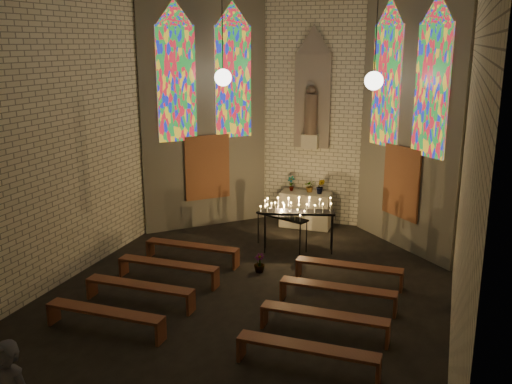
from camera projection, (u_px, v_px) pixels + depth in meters
floor at (236, 309)px, 11.20m from camera, size 12.00×12.00×0.00m
room at (286, 102)px, 13.33m from camera, size 8.22×12.43×7.00m
altar at (306, 210)px, 16.04m from camera, size 1.40×0.60×1.00m
flower_vase_left at (291, 183)px, 16.06m from camera, size 0.26×0.21×0.43m
flower_vase_center at (310, 186)px, 15.93m from camera, size 0.37×0.34×0.34m
flower_vase_right at (320, 186)px, 15.73m from camera, size 0.25×0.21×0.43m
aisle_flower_pot at (259, 263)px, 12.93m from camera, size 0.31×0.31×0.44m
votive_stand_left at (282, 214)px, 14.30m from camera, size 1.46×0.84×1.05m
votive_stand_right at (299, 208)px, 13.99m from camera, size 1.82×0.89×1.30m
pew_left_0 at (192, 248)px, 13.48m from camera, size 2.30×0.32×0.44m
pew_right_0 at (349, 268)px, 12.29m from camera, size 2.30×0.32×0.44m
pew_left_1 at (168, 266)px, 12.39m from camera, size 2.30×0.32×0.44m
pew_right_1 at (338, 290)px, 11.19m from camera, size 2.30×0.32×0.44m
pew_left_2 at (139, 288)px, 11.29m from camera, size 2.30×0.32×0.44m
pew_right_2 at (324, 317)px, 10.10m from camera, size 2.30×0.32×0.44m
pew_left_3 at (105, 314)px, 10.20m from camera, size 2.30×0.32×0.44m
pew_right_3 at (307, 350)px, 9.00m from camera, size 2.30×0.32×0.44m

